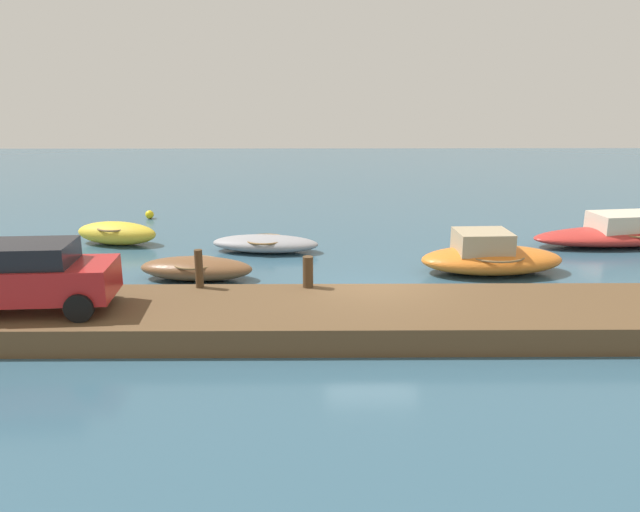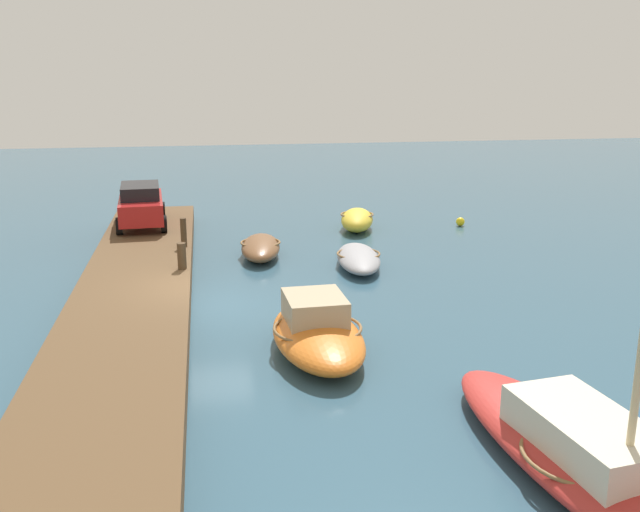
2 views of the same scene
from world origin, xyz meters
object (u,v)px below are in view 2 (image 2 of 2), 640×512
at_px(rowboat_brown, 261,247).
at_px(mooring_post_west, 184,232).
at_px(rowboat_grey, 358,258).
at_px(mooring_post_mid_west, 182,256).
at_px(sailboat_red, 586,457).
at_px(rowboat_yellow, 357,220).
at_px(parked_car, 141,204).
at_px(marker_buoy, 460,222).
at_px(motorboat_orange, 317,332).

relative_size(rowboat_brown, mooring_post_west, 3.54).
xyz_separation_m(rowboat_grey, mooring_post_west, (-1.23, -5.86, 0.83)).
height_order(rowboat_brown, mooring_post_mid_west, mooring_post_mid_west).
height_order(sailboat_red, rowboat_yellow, sailboat_red).
relative_size(mooring_post_mid_west, parked_car, 0.20).
bearing_deg(rowboat_grey, sailboat_red, 10.45).
bearing_deg(marker_buoy, sailboat_red, -13.87).
xyz_separation_m(rowboat_brown, mooring_post_west, (0.60, -2.67, 0.78)).
distance_m(motorboat_orange, marker_buoy, 15.14).
height_order(motorboat_orange, mooring_post_west, mooring_post_west).
height_order(rowboat_brown, sailboat_red, sailboat_red).
bearing_deg(rowboat_brown, marker_buoy, 118.45).
relative_size(motorboat_orange, rowboat_brown, 1.28).
xyz_separation_m(mooring_post_west, marker_buoy, (-4.29, 11.48, -0.94)).
relative_size(rowboat_grey, marker_buoy, 10.52).
distance_m(motorboat_orange, rowboat_brown, 9.06).
bearing_deg(mooring_post_west, rowboat_brown, 102.66).
distance_m(sailboat_red, mooring_post_west, 16.16).
height_order(motorboat_orange, marker_buoy, motorboat_orange).
distance_m(motorboat_orange, rowboat_yellow, 13.28).
bearing_deg(rowboat_brown, rowboat_yellow, 136.50).
distance_m(mooring_post_west, marker_buoy, 12.29).
bearing_deg(sailboat_red, mooring_post_west, -163.18).
height_order(motorboat_orange, parked_car, parked_car).
relative_size(motorboat_orange, rowboat_yellow, 1.37).
bearing_deg(mooring_post_mid_west, rowboat_brown, 141.86).
xyz_separation_m(rowboat_brown, rowboat_yellow, (-3.72, 4.32, 0.08)).
distance_m(rowboat_grey, sailboat_red, 13.44).
xyz_separation_m(sailboat_red, mooring_post_mid_west, (-11.84, -6.81, 0.58)).
xyz_separation_m(rowboat_brown, marker_buoy, (-3.69, 8.82, -0.16)).
relative_size(motorboat_orange, sailboat_red, 0.57).
bearing_deg(rowboat_yellow, sailboat_red, 13.11).
relative_size(rowboat_grey, rowboat_yellow, 1.17).
height_order(rowboat_yellow, parked_car, parked_car).
relative_size(motorboat_orange, parked_car, 1.12).
bearing_deg(mooring_post_mid_west, rowboat_grey, 104.96).
height_order(rowboat_grey, mooring_post_mid_west, mooring_post_mid_west).
xyz_separation_m(mooring_post_west, mooring_post_mid_west, (2.80, 0.00, -0.09)).
relative_size(sailboat_red, rowboat_yellow, 2.38).
xyz_separation_m(motorboat_orange, rowboat_grey, (-7.21, 2.56, -0.21)).
relative_size(rowboat_yellow, marker_buoy, 8.96).
bearing_deg(rowboat_grey, marker_buoy, 140.80).
distance_m(sailboat_red, parked_car, 20.18).
height_order(sailboat_red, parked_car, sailboat_red).
bearing_deg(rowboat_brown, parked_car, -119.27).
bearing_deg(motorboat_orange, mooring_post_west, -161.36).
distance_m(sailboat_red, marker_buoy, 19.50).
relative_size(sailboat_red, mooring_post_mid_west, 9.65).
bearing_deg(rowboat_yellow, marker_buoy, 103.23).
height_order(mooring_post_west, mooring_post_mid_west, mooring_post_west).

